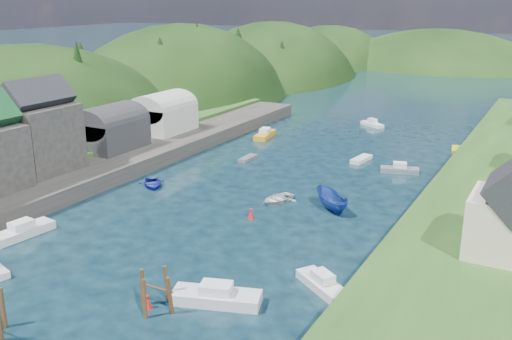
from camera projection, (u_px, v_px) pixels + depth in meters
The scene contains 12 objects.
ground at pixel (329, 157), 82.94m from camera, with size 600.00×600.00×0.00m, color black.
hillside_left at pixel (181, 138), 127.01m from camera, with size 44.00×245.56×52.00m.
far_hills at pixel (471, 99), 189.25m from camera, with size 103.00×68.00×44.00m.
hill_trees at pixel (370, 69), 92.54m from camera, with size 91.01×148.79×12.19m.
quay_left at pixel (50, 182), 68.65m from camera, with size 12.00×110.00×2.00m, color #2D2B28.
terrace_left_grass at pixel (10, 172), 71.81m from camera, with size 12.00×110.00×2.50m, color #234719.
boat_sheds at pixel (138, 117), 84.20m from camera, with size 7.00×21.00×7.50m.
terrace_right at pixel (507, 199), 62.68m from camera, with size 16.00×120.00×2.40m, color #234719.
piling_cluster_far at pixel (156, 294), 42.67m from camera, with size 3.15×2.95×3.59m.
channel_buoy_near at pixel (148, 302), 42.97m from camera, with size 0.70×0.70×1.10m.
channel_buoy_far at pixel (251, 214), 60.26m from camera, with size 0.70×0.70×1.10m.
moored_boats at pixel (199, 221), 58.01m from camera, with size 33.95×89.56×2.27m.
Camera 1 is at (29.28, -24.98, 22.75)m, focal length 40.00 mm.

